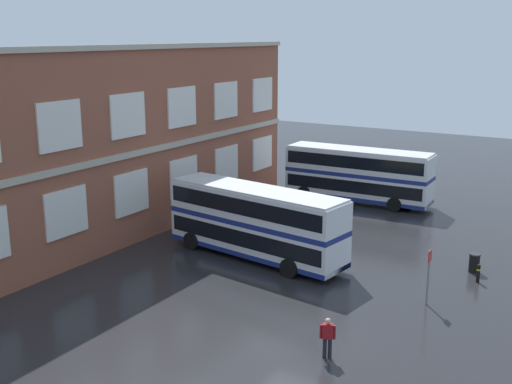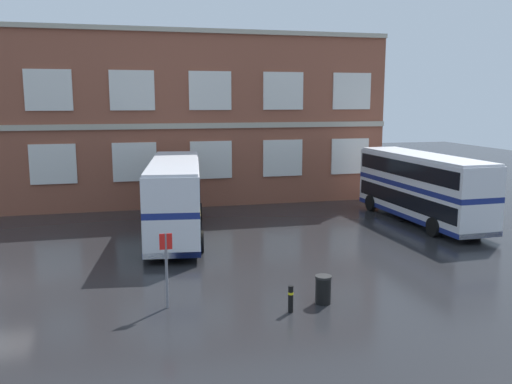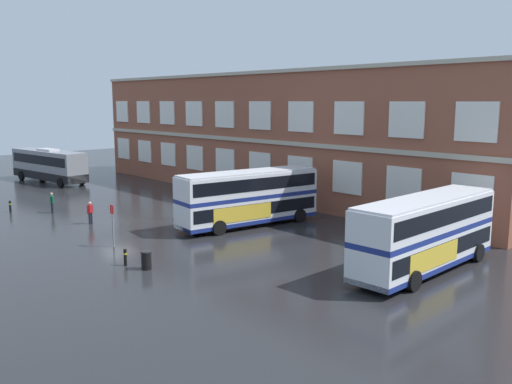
{
  "view_description": "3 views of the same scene",
  "coord_description": "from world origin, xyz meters",
  "px_view_note": "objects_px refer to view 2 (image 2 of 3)",
  "views": [
    {
      "loc": [
        -21.39,
        -11.41,
        12.41
      ],
      "look_at": [
        6.58,
        5.67,
        4.21
      ],
      "focal_mm": 44.41,
      "sensor_mm": 36.0,
      "label": 1
    },
    {
      "loc": [
        5.09,
        -22.32,
        7.27
      ],
      "look_at": [
        11.29,
        2.68,
        2.88
      ],
      "focal_mm": 38.16,
      "sensor_mm": 36.0,
      "label": 2
    },
    {
      "loc": [
        37.27,
        -19.64,
        9.15
      ],
      "look_at": [
        11.24,
        4.02,
        3.23
      ],
      "focal_mm": 38.1,
      "sensor_mm": 36.0,
      "label": 3
    }
  ],
  "objects_px": {
    "bus_stand_flag": "(166,263)",
    "station_litter_bin": "(323,289)",
    "safety_bollard_east": "(291,299)",
    "double_decker_middle": "(422,187)",
    "double_decker_near": "(175,197)"
  },
  "relations": [
    {
      "from": "double_decker_near",
      "to": "bus_stand_flag",
      "type": "height_order",
      "value": "double_decker_near"
    },
    {
      "from": "bus_stand_flag",
      "to": "safety_bollard_east",
      "type": "xyz_separation_m",
      "value": [
        4.1,
        -1.43,
        -1.14
      ]
    },
    {
      "from": "bus_stand_flag",
      "to": "safety_bollard_east",
      "type": "distance_m",
      "value": 4.49
    },
    {
      "from": "double_decker_near",
      "to": "double_decker_middle",
      "type": "height_order",
      "value": "same"
    },
    {
      "from": "bus_stand_flag",
      "to": "safety_bollard_east",
      "type": "bearing_deg",
      "value": -19.21
    },
    {
      "from": "double_decker_near",
      "to": "safety_bollard_east",
      "type": "relative_size",
      "value": 11.83
    },
    {
      "from": "safety_bollard_east",
      "to": "station_litter_bin",
      "type": "bearing_deg",
      "value": 20.53
    },
    {
      "from": "bus_stand_flag",
      "to": "station_litter_bin",
      "type": "height_order",
      "value": "bus_stand_flag"
    },
    {
      "from": "double_decker_middle",
      "to": "safety_bollard_east",
      "type": "height_order",
      "value": "double_decker_middle"
    },
    {
      "from": "double_decker_middle",
      "to": "bus_stand_flag",
      "type": "height_order",
      "value": "double_decker_middle"
    },
    {
      "from": "safety_bollard_east",
      "to": "double_decker_middle",
      "type": "bearing_deg",
      "value": 44.42
    },
    {
      "from": "double_decker_near",
      "to": "bus_stand_flag",
      "type": "relative_size",
      "value": 4.16
    },
    {
      "from": "station_litter_bin",
      "to": "double_decker_middle",
      "type": "bearing_deg",
      "value": 46.69
    },
    {
      "from": "bus_stand_flag",
      "to": "station_litter_bin",
      "type": "bearing_deg",
      "value": -9.4
    },
    {
      "from": "double_decker_middle",
      "to": "station_litter_bin",
      "type": "xyz_separation_m",
      "value": [
        -10.42,
        -11.05,
        -1.63
      ]
    }
  ]
}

